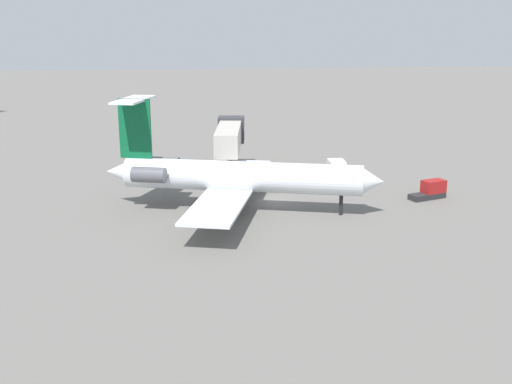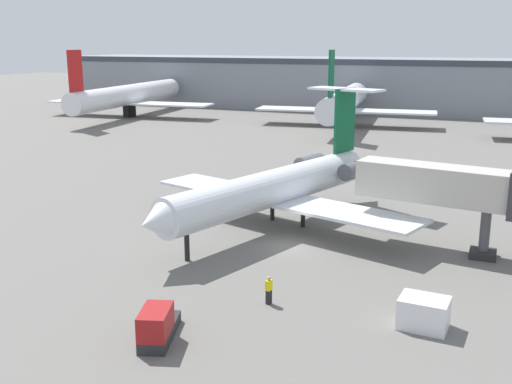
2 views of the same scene
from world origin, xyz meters
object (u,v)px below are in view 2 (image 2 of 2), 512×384
object	(u,v)px
regional_jet	(279,185)
baggage_tug_lead	(158,326)
cargo_container_uld	(424,313)
parked_airliner_west_end	(128,95)
jet_bridge	(463,188)
parked_airliner_west_mid	(345,102)
ground_crew_marshaller	(269,290)

from	to	relation	value
regional_jet	baggage_tug_lead	distance (m)	21.00
cargo_container_uld	parked_airliner_west_end	size ratio (longest dim) A/B	0.06
jet_bridge	cargo_container_uld	distance (m)	13.61
regional_jet	cargo_container_uld	bearing A→B (deg)	-45.97
regional_jet	parked_airliner_west_mid	bearing A→B (deg)	99.85
jet_bridge	ground_crew_marshaller	distance (m)	16.79
jet_bridge	baggage_tug_lead	size ratio (longest dim) A/B	3.18
ground_crew_marshaller	parked_airliner_west_end	xyz separation A→B (m)	(-58.95, 72.51, 3.45)
ground_crew_marshaller	parked_airliner_west_mid	world-z (taller)	parked_airliner_west_mid
parked_airliner_west_end	parked_airliner_west_mid	xyz separation A→B (m)	(43.40, 3.49, 0.09)
ground_crew_marshaller	parked_airliner_west_mid	xyz separation A→B (m)	(-15.54, 76.00, 3.54)
cargo_container_uld	parked_airliner_west_mid	world-z (taller)	parked_airliner_west_mid
parked_airliner_west_end	parked_airliner_west_mid	bearing A→B (deg)	4.60
parked_airliner_west_mid	ground_crew_marshaller	bearing A→B (deg)	-78.44
baggage_tug_lead	parked_airliner_west_end	world-z (taller)	parked_airliner_west_end
baggage_tug_lead	cargo_container_uld	distance (m)	13.96
jet_bridge	ground_crew_marshaller	world-z (taller)	jet_bridge
ground_crew_marshaller	parked_airliner_west_end	distance (m)	93.51
regional_jet	jet_bridge	distance (m)	14.27
ground_crew_marshaller	baggage_tug_lead	xyz separation A→B (m)	(-3.50, -6.42, -0.02)
jet_bridge	parked_airliner_west_end	distance (m)	90.32
parked_airliner_west_mid	baggage_tug_lead	bearing A→B (deg)	-81.69
baggage_tug_lead	parked_airliner_west_mid	xyz separation A→B (m)	(-12.04, 82.42, 3.56)
regional_jet	ground_crew_marshaller	size ratio (longest dim) A/B	15.85
regional_jet	ground_crew_marshaller	xyz separation A→B (m)	(4.84, -14.37, -2.64)
ground_crew_marshaller	parked_airliner_west_end	size ratio (longest dim) A/B	0.04
ground_crew_marshaller	parked_airliner_west_mid	bearing A→B (deg)	101.56
ground_crew_marshaller	cargo_container_uld	distance (m)	8.69
regional_jet	jet_bridge	world-z (taller)	regional_jet
ground_crew_marshaller	cargo_container_uld	bearing A→B (deg)	2.55
parked_airliner_west_mid	cargo_container_uld	bearing A→B (deg)	-72.24
jet_bridge	parked_airliner_west_end	world-z (taller)	parked_airliner_west_end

